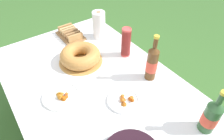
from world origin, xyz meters
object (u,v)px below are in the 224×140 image
Objects in this scene: cider_bottle_green at (211,116)px; paper_towel_roll at (99,25)px; cup_stack at (126,42)px; bread_board at (70,34)px; snack_plate_near at (123,100)px; cider_bottle_amber at (152,63)px; snack_plate_left at (61,96)px; bundt_cake at (80,56)px.

paper_towel_roll is at bearing 178.56° from cider_bottle_green.
paper_towel_roll is (-0.35, -0.02, -0.00)m from cup_stack.
paper_towel_roll reaches higher than bread_board.
snack_plate_near is at bearing -39.73° from cup_stack.
snack_plate_near is at bearing -4.67° from bread_board.
cider_bottle_green reaches higher than cup_stack.
cider_bottle_amber is at bearing 176.32° from cider_bottle_green.
snack_plate_left is at bearing -130.69° from snack_plate_near.
bread_board is at bearing 148.30° from snack_plate_left.
snack_plate_left is (-0.26, -0.30, -0.00)m from snack_plate_near.
cider_bottle_green is 1.47× the size of snack_plate_near.
bundt_cake is at bearing -112.21° from cup_stack.
snack_plate_left is 0.92× the size of bread_board.
cider_bottle_green is 0.88m from snack_plate_left.
bundt_cake is at bearing 131.02° from snack_plate_left.
cider_bottle_amber is 1.45× the size of snack_plate_left.
bundt_cake is 0.97× the size of cider_bottle_amber.
paper_towel_roll is at bearing -179.80° from cider_bottle_amber.
paper_towel_roll is (-0.72, 0.28, 0.11)m from snack_plate_near.
snack_plate_near is (0.06, -0.29, -0.12)m from cider_bottle_amber.
snack_plate_left is at bearing -79.98° from cup_stack.
snack_plate_near is (0.50, 0.02, -0.04)m from bundt_cake.
bundt_cake is at bearing -55.49° from paper_towel_roll.
bundt_cake is at bearing -177.23° from snack_plate_near.
cup_stack is 0.80× the size of cider_bottle_green.
snack_plate_left is at bearing -48.98° from bundt_cake.
cup_stack is 0.31m from cider_bottle_amber.
paper_towel_roll is 0.92× the size of bread_board.
cider_bottle_green is 0.48m from cider_bottle_amber.
cider_bottle_amber reaches higher than paper_towel_roll.
snack_plate_near is 0.86× the size of snack_plate_left.
cider_bottle_amber is at bearing 71.57° from snack_plate_left.
bread_board is (-1.28, -0.18, -0.08)m from cider_bottle_green.
cup_stack is 0.56m from bread_board.
cider_bottle_amber reaches higher than snack_plate_left.
bread_board is at bearing -154.70° from cup_stack.
bread_board is (-0.15, -0.21, -0.09)m from paper_towel_roll.
cup_stack is 1.01× the size of snack_plate_left.
bundt_cake is 0.96m from cider_bottle_green.
snack_plate_left is 0.71m from bread_board.
snack_plate_left is 0.99× the size of paper_towel_roll.
cup_stack is at bearing 176.02° from cider_bottle_amber.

